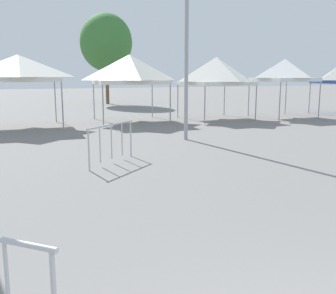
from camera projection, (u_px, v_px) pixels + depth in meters
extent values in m
cylinder|color=#9E9EA3|center=(62.00, 104.00, 16.85)|extent=(0.06, 0.06, 2.29)
cylinder|color=#9E9EA3|center=(55.00, 99.00, 19.90)|extent=(0.06, 0.06, 2.29)
pyramid|color=white|center=(18.00, 66.00, 17.50)|extent=(3.49, 3.49, 0.97)
cube|color=white|center=(19.00, 79.00, 17.61)|extent=(3.46, 3.46, 0.20)
cylinder|color=#9E9EA3|center=(103.00, 104.00, 18.11)|extent=(0.06, 0.06, 2.12)
cylinder|color=#9E9EA3|center=(170.00, 102.00, 19.10)|extent=(0.06, 0.06, 2.12)
cylinder|color=#9E9EA3|center=(94.00, 100.00, 21.17)|extent=(0.06, 0.06, 2.12)
cylinder|color=#9E9EA3|center=(152.00, 98.00, 22.16)|extent=(0.06, 0.06, 2.12)
pyramid|color=white|center=(130.00, 67.00, 19.83)|extent=(3.63, 3.63, 1.26)
cube|color=white|center=(130.00, 82.00, 19.96)|extent=(3.59, 3.59, 0.20)
cylinder|color=#9E9EA3|center=(205.00, 103.00, 19.26)|extent=(0.06, 0.06, 2.03)
cylinder|color=#9E9EA3|center=(256.00, 101.00, 20.50)|extent=(0.06, 0.06, 2.03)
cylinder|color=#9E9EA3|center=(178.00, 99.00, 22.01)|extent=(0.06, 0.06, 2.03)
cylinder|color=#9E9EA3|center=(224.00, 98.00, 23.25)|extent=(0.06, 0.06, 2.03)
pyramid|color=white|center=(216.00, 69.00, 20.95)|extent=(3.39, 3.39, 1.28)
cube|color=white|center=(216.00, 83.00, 21.09)|extent=(3.36, 3.36, 0.20)
cylinder|color=#9E9EA3|center=(280.00, 100.00, 20.40)|extent=(0.06, 0.06, 2.21)
cylinder|color=#9E9EA3|center=(320.00, 98.00, 21.50)|extent=(0.06, 0.06, 2.21)
cylinder|color=#9E9EA3|center=(249.00, 97.00, 22.85)|extent=(0.06, 0.06, 2.21)
cylinder|color=#9E9EA3|center=(286.00, 96.00, 23.94)|extent=(0.06, 0.06, 2.21)
pyramid|color=white|center=(285.00, 68.00, 21.88)|extent=(3.01, 3.01, 1.03)
cube|color=white|center=(284.00, 80.00, 21.99)|extent=(2.98, 2.98, 0.20)
cylinder|color=#9E9EA3|center=(310.00, 97.00, 24.57)|extent=(0.06, 0.06, 2.06)
cylinder|color=#9E9EA3|center=(187.00, 15.00, 13.84)|extent=(0.14, 0.14, 8.91)
cylinder|color=brown|center=(107.00, 84.00, 32.34)|extent=(0.28, 0.28, 3.28)
ellipsoid|color=#387233|center=(106.00, 42.00, 31.74)|extent=(4.20, 4.20, 4.62)
cylinder|color=#B7BABF|center=(111.00, 125.00, 10.55)|extent=(1.58, 1.46, 0.05)
cylinder|color=#B7BABF|center=(131.00, 139.00, 11.52)|extent=(0.04, 0.04, 1.05)
cylinder|color=#B7BABF|center=(89.00, 150.00, 9.76)|extent=(0.04, 0.04, 1.05)
cylinder|color=#B7BABF|center=(122.00, 139.00, 11.10)|extent=(0.04, 0.04, 0.92)
cylinder|color=#B7BABF|center=(111.00, 142.00, 10.63)|extent=(0.04, 0.04, 0.92)
cylinder|color=#B7BABF|center=(100.00, 145.00, 10.17)|extent=(0.04, 0.04, 0.92)
cylinder|color=#B7BABF|center=(8.00, 293.00, 3.28)|extent=(0.04, 0.04, 0.92)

